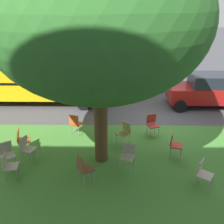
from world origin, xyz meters
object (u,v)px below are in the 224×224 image
at_px(school_bus, 9,68).
at_px(chair_5, 124,131).
at_px(chair_8, 8,164).
at_px(parked_car, 206,90).
at_px(chair_0, 75,123).
at_px(chair_9, 175,143).
at_px(chair_7, 152,123).
at_px(chair_6, 128,154).
at_px(chair_10, 203,172).
at_px(chair_2, 7,153).
at_px(chair_3, 27,147).
at_px(street_tree, 99,20).
at_px(chair_1, 84,167).
at_px(chair_4, 22,139).

bearing_deg(school_bus, chair_5, 142.05).
distance_m(chair_8, parked_car, 9.87).
bearing_deg(chair_0, chair_9, 156.88).
xyz_separation_m(chair_5, school_bus, (5.83, -4.55, 1.24)).
bearing_deg(chair_7, chair_6, 64.65).
distance_m(chair_5, chair_10, 3.31).
distance_m(chair_2, chair_9, 5.58).
xyz_separation_m(chair_0, chair_10, (-4.13, 3.18, 0.00)).
relative_size(chair_3, school_bus, 0.08).
height_order(chair_2, chair_8, same).
xyz_separation_m(street_tree, school_bus, (5.02, -5.61, -2.79)).
bearing_deg(chair_1, school_bus, -56.31).
bearing_deg(parked_car, chair_5, 42.52).
bearing_deg(school_bus, chair_4, 112.84).
height_order(chair_1, chair_9, same).
height_order(chair_1, chair_3, same).
distance_m(chair_4, chair_8, 1.58).
relative_size(chair_1, chair_5, 1.00).
bearing_deg(chair_3, street_tree, -177.88).
bearing_deg(chair_6, chair_0, -48.51).
bearing_deg(school_bus, street_tree, 131.82).
bearing_deg(chair_7, chair_5, 32.21).
bearing_deg(street_tree, chair_4, -9.33).
bearing_deg(chair_8, chair_5, -148.56).
distance_m(chair_0, chair_3, 2.31).
height_order(street_tree, chair_0, street_tree).
bearing_deg(chair_10, chair_1, -3.01).
bearing_deg(chair_3, chair_9, -176.54).
xyz_separation_m(chair_2, parked_car, (-8.07, -5.43, 0.32)).
bearing_deg(chair_0, chair_6, 131.49).
bearing_deg(chair_0, chair_2, 49.81).
bearing_deg(chair_3, chair_6, 173.21).
distance_m(chair_0, chair_5, 2.06).
relative_size(chair_0, chair_3, 1.00).
distance_m(chair_1, chair_6, 1.52).
distance_m(chair_3, chair_6, 3.39).
relative_size(chair_0, chair_10, 1.00).
bearing_deg(chair_9, chair_4, -2.74).
distance_m(chair_5, chair_8, 4.16).
bearing_deg(chair_6, chair_8, 9.63).
bearing_deg(chair_1, chair_6, -150.88).
relative_size(chair_5, school_bus, 0.08).
bearing_deg(chair_4, chair_6, 165.51).
relative_size(street_tree, chair_7, 7.79).
distance_m(chair_0, chair_6, 3.02).
bearing_deg(chair_8, chair_6, -170.37).
relative_size(chair_5, chair_6, 1.00).
distance_m(chair_0, chair_4, 2.16).
distance_m(chair_2, school_bus, 6.53).
xyz_separation_m(chair_2, school_bus, (2.00, -6.09, 1.24)).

